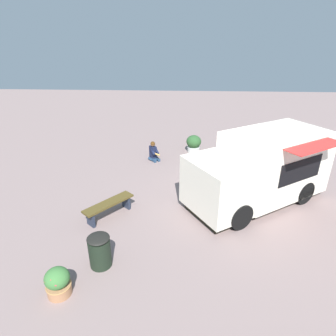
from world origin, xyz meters
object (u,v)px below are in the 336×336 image
object	(u,v)px
food_truck	(260,171)
plaza_bench	(109,206)
planter_flowering_near	(58,282)
person_customer	(153,153)
planter_flowering_far	(194,143)
trash_bin	(100,251)

from	to	relation	value
food_truck	plaza_bench	xyz separation A→B (m)	(1.23, -4.80, -0.73)
planter_flowering_near	person_customer	bearing A→B (deg)	169.75
plaza_bench	planter_flowering_far	bearing A→B (deg)	153.43
planter_flowering_near	plaza_bench	bearing A→B (deg)	172.25
trash_bin	planter_flowering_near	bearing A→B (deg)	-36.59
food_truck	planter_flowering_far	size ratio (longest dim) A/B	6.26
person_customer	trash_bin	bearing A→B (deg)	-5.84
planter_flowering_far	trash_bin	distance (m)	8.02
food_truck	planter_flowering_near	xyz separation A→B (m)	(4.23, -5.21, -0.77)
plaza_bench	trash_bin	size ratio (longest dim) A/B	1.77
person_customer	planter_flowering_near	distance (m)	7.61
food_truck	plaza_bench	bearing A→B (deg)	-75.59
plaza_bench	person_customer	bearing A→B (deg)	168.09
planter_flowering_near	plaza_bench	distance (m)	3.02
planter_flowering_far	planter_flowering_near	bearing A→B (deg)	-20.42
plaza_bench	trash_bin	xyz separation A→B (m)	(2.08, 0.27, 0.06)
food_truck	planter_flowering_far	bearing A→B (deg)	-154.74
food_truck	person_customer	distance (m)	5.10
food_truck	person_customer	world-z (taller)	food_truck
planter_flowering_far	food_truck	bearing A→B (deg)	25.26
person_customer	plaza_bench	bearing A→B (deg)	-11.91
food_truck	plaza_bench	world-z (taller)	food_truck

